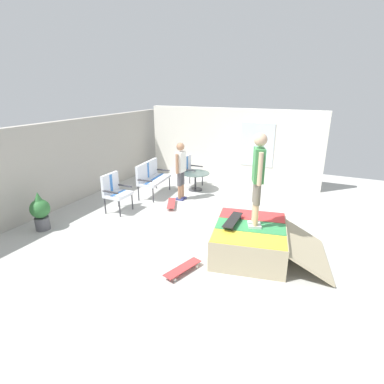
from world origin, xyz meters
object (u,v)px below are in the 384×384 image
at_px(skateboard_by_bench, 171,203).
at_px(skate_ramp, 251,240).
at_px(patio_chair_near_house, 190,168).
at_px(patio_chair_by_wall, 114,189).
at_px(person_skater, 258,173).
at_px(skateboard_spare, 183,268).
at_px(person_watching, 181,167).
at_px(skateboard_on_ramp, 233,220).
at_px(potted_plant, 40,211).
at_px(patio_bench, 151,175).
at_px(patio_table, 195,178).

bearing_deg(skateboard_by_bench, skate_ramp, -120.45).
distance_m(patio_chair_near_house, patio_chair_by_wall, 2.88).
distance_m(person_skater, skateboard_spare, 2.20).
xyz_separation_m(skate_ramp, person_watching, (2.17, 2.66, 0.68)).
bearing_deg(person_skater, patio_chair_by_wall, 80.86).
xyz_separation_m(person_skater, skateboard_by_bench, (1.54, 2.68, -1.58)).
relative_size(person_watching, skateboard_on_ramp, 2.08).
relative_size(patio_chair_near_house, person_watching, 0.61).
relative_size(skateboard_by_bench, skateboard_on_ramp, 1.00).
bearing_deg(potted_plant, patio_chair_by_wall, -27.39).
bearing_deg(potted_plant, skate_ramp, -78.25).
height_order(patio_bench, person_watching, person_watching).
height_order(skateboard_spare, potted_plant, potted_plant).
xyz_separation_m(patio_chair_near_house, skateboard_by_bench, (-1.83, -0.31, -0.53)).
height_order(skateboard_by_bench, skateboard_on_ramp, skateboard_on_ramp).
height_order(patio_chair_by_wall, person_skater, person_skater).
xyz_separation_m(patio_chair_near_house, skateboard_spare, (-4.55, -2.03, -0.53)).
relative_size(patio_bench, patio_chair_by_wall, 1.27).
distance_m(skateboard_spare, potted_plant, 3.77).
bearing_deg(person_watching, patio_chair_near_house, 13.86).
relative_size(patio_bench, skateboard_by_bench, 1.60).
bearing_deg(skateboard_spare, skate_ramp, -38.89).
relative_size(patio_table, person_watching, 0.54).
distance_m(skate_ramp, patio_table, 4.08).
bearing_deg(person_skater, skateboard_on_ramp, 102.80).
relative_size(patio_chair_near_house, skateboard_on_ramp, 1.27).
bearing_deg(patio_table, potted_plant, 153.36).
xyz_separation_m(person_watching, person_skater, (-2.15, -2.69, 0.69)).
bearing_deg(patio_chair_by_wall, person_watching, -37.75).
bearing_deg(skate_ramp, person_watching, 50.76).
bearing_deg(skate_ramp, patio_chair_by_wall, 80.48).
bearing_deg(patio_table, patio_chair_near_house, 51.11).
bearing_deg(skateboard_on_ramp, skate_ramp, -79.20).
relative_size(skateboard_spare, skateboard_on_ramp, 1.02).
xyz_separation_m(patio_bench, person_watching, (0.02, -1.00, 0.36)).
xyz_separation_m(patio_chair_by_wall, skateboard_spare, (-1.80, -2.91, -0.53)).
relative_size(patio_table, skateboard_by_bench, 1.11).
distance_m(person_watching, skateboard_by_bench, 1.08).
bearing_deg(skateboard_on_ramp, person_watching, 45.54).
relative_size(patio_table, potted_plant, 0.98).
bearing_deg(skateboard_spare, person_skater, -39.36).
relative_size(patio_chair_near_house, potted_plant, 1.11).
xyz_separation_m(patio_chair_near_house, potted_plant, (-4.36, 1.72, -0.15)).
xyz_separation_m(patio_chair_near_house, person_skater, (-3.37, -2.99, 1.05)).
xyz_separation_m(patio_chair_by_wall, potted_plant, (-1.62, 0.84, -0.15)).
bearing_deg(patio_chair_near_house, person_watching, -166.14).
bearing_deg(skateboard_by_bench, person_watching, 0.92).
distance_m(patio_chair_by_wall, potted_plant, 1.83).
bearing_deg(skate_ramp, skateboard_on_ramp, 100.80).
relative_size(skateboard_by_bench, skateboard_spare, 0.98).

